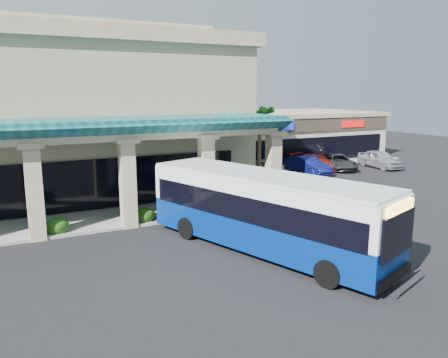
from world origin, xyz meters
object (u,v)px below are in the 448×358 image
car_gray (338,162)px  car_white (308,165)px  transit_bus (264,213)px  pedestrian (332,212)px  car_silver (270,169)px  car_extra (380,159)px  car_red (317,162)px

car_gray → car_white: bearing=-150.7°
transit_bus → pedestrian: (4.91, 1.15, -0.85)m
car_white → car_gray: car_white is taller
car_white → car_silver: bearing=-178.1°
car_extra → car_white: bearing=-176.9°
transit_bus → car_gray: size_ratio=2.49×
car_red → car_gray: (1.84, -0.83, -0.00)m
car_silver → car_extra: car_extra is taller
car_silver → car_gray: 8.19m
transit_bus → car_extra: 25.62m
pedestrian → car_extra: pedestrian is taller
car_silver → car_extra: bearing=5.5°
car_extra → pedestrian: bearing=-136.2°
car_silver → transit_bus: bearing=-118.4°
pedestrian → car_gray: 18.60m
transit_bus → car_extra: (21.50, 13.91, -0.93)m
car_gray → transit_bus: bearing=-118.9°
pedestrian → car_extra: size_ratio=0.37×
pedestrian → car_red: (10.60, 14.64, -0.21)m
transit_bus → pedestrian: 5.12m
transit_bus → pedestrian: size_ratio=6.90×
transit_bus → car_gray: bearing=21.5°
pedestrian → car_extra: (16.59, 12.76, -0.08)m
car_red → car_extra: 6.27m
car_red → car_extra: car_extra is taller
car_silver → car_extra: size_ratio=1.00×
car_gray → car_extra: 4.28m
transit_bus → car_gray: transit_bus is taller
pedestrian → car_red: 18.08m
car_white → car_extra: size_ratio=0.97×
car_red → car_gray: car_red is taller
pedestrian → car_red: size_ratio=0.37×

